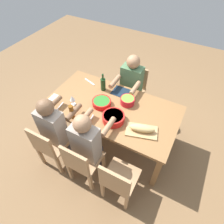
% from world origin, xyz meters
% --- Properties ---
extents(ground_plane, '(8.00, 8.00, 0.00)m').
position_xyz_m(ground_plane, '(0.00, 0.00, 0.00)').
color(ground_plane, brown).
extents(dining_table, '(1.90, 1.01, 0.74)m').
position_xyz_m(dining_table, '(0.00, 0.00, 0.66)').
color(dining_table, olive).
rests_on(dining_table, ground_plane).
extents(chair_far_left, '(0.40, 0.40, 0.85)m').
position_xyz_m(chair_far_left, '(-0.52, 0.83, 0.48)').
color(chair_far_left, '#A87F56').
rests_on(chair_far_left, ground_plane).
extents(chair_near_center, '(0.40, 0.40, 0.85)m').
position_xyz_m(chair_near_center, '(0.00, -0.83, 0.48)').
color(chair_near_center, '#A87F56').
rests_on(chair_near_center, ground_plane).
extents(diner_near_center, '(0.41, 0.53, 1.20)m').
position_xyz_m(diner_near_center, '(0.00, -0.64, 0.70)').
color(diner_near_center, '#2D2D38').
rests_on(diner_near_center, ground_plane).
extents(chair_far_right, '(0.40, 0.40, 0.85)m').
position_xyz_m(chair_far_right, '(0.52, 0.83, 0.48)').
color(chair_far_right, '#A87F56').
rests_on(chair_far_right, ground_plane).
extents(diner_far_right, '(0.41, 0.53, 1.20)m').
position_xyz_m(diner_far_right, '(0.52, 0.64, 0.70)').
color(diner_far_right, '#2D2D38').
rests_on(diner_far_right, ground_plane).
extents(chair_far_center, '(0.40, 0.40, 0.85)m').
position_xyz_m(chair_far_center, '(0.00, 0.83, 0.48)').
color(chair_far_center, '#A87F56').
rests_on(chair_far_center, ground_plane).
extents(diner_far_center, '(0.41, 0.53, 1.20)m').
position_xyz_m(diner_far_center, '(-0.00, 0.64, 0.70)').
color(diner_far_center, '#2D2D38').
rests_on(diner_far_center, ground_plane).
extents(serving_bowl_greens, '(0.27, 0.27, 0.08)m').
position_xyz_m(serving_bowl_greens, '(0.15, 0.03, 0.79)').
color(serving_bowl_greens, red).
rests_on(serving_bowl_greens, dining_table).
extents(serving_bowl_salad, '(0.21, 0.21, 0.10)m').
position_xyz_m(serving_bowl_salad, '(-0.16, -0.17, 0.80)').
color(serving_bowl_salad, '#B21923').
rests_on(serving_bowl_salad, dining_table).
extents(serving_bowl_fruit, '(0.30, 0.30, 0.10)m').
position_xyz_m(serving_bowl_fruit, '(-0.14, 0.22, 0.80)').
color(serving_bowl_fruit, red).
rests_on(serving_bowl_fruit, dining_table).
extents(cutting_board, '(0.45, 0.32, 0.02)m').
position_xyz_m(cutting_board, '(-0.54, 0.21, 0.75)').
color(cutting_board, tan).
rests_on(cutting_board, dining_table).
extents(bread_loaf, '(0.34, 0.20, 0.09)m').
position_xyz_m(bread_loaf, '(-0.54, 0.21, 0.81)').
color(bread_loaf, tan).
rests_on(bread_loaf, cutting_board).
extents(wine_bottle, '(0.08, 0.08, 0.29)m').
position_xyz_m(wine_bottle, '(0.30, -0.27, 0.85)').
color(wine_bottle, '#193819').
rests_on(wine_bottle, dining_table).
extents(beer_bottle, '(0.06, 0.06, 0.22)m').
position_xyz_m(beer_bottle, '(0.37, 0.43, 0.85)').
color(beer_bottle, brown).
rests_on(beer_bottle, dining_table).
extents(wine_glass, '(0.08, 0.08, 0.17)m').
position_xyz_m(wine_glass, '(0.52, 0.22, 0.86)').
color(wine_glass, silver).
rests_on(wine_glass, dining_table).
extents(placemat_near_center, '(0.32, 0.23, 0.01)m').
position_xyz_m(placemat_near_center, '(0.00, -0.35, 0.74)').
color(placemat_near_center, '#142333').
rests_on(placemat_near_center, dining_table).
extents(fork_far_right, '(0.04, 0.17, 0.01)m').
position_xyz_m(fork_far_right, '(0.66, 0.35, 0.74)').
color(fork_far_right, silver).
rests_on(fork_far_right, dining_table).
extents(fork_far_center, '(0.04, 0.17, 0.01)m').
position_xyz_m(fork_far_center, '(0.14, 0.35, 0.74)').
color(fork_far_center, silver).
rests_on(fork_far_center, dining_table).
extents(carving_knife, '(0.23, 0.09, 0.01)m').
position_xyz_m(carving_knife, '(0.59, -0.33, 0.74)').
color(carving_knife, silver).
rests_on(carving_knife, dining_table).
extents(napkin_stack, '(0.15, 0.15, 0.02)m').
position_xyz_m(napkin_stack, '(0.83, 0.26, 0.75)').
color(napkin_stack, white).
rests_on(napkin_stack, dining_table).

